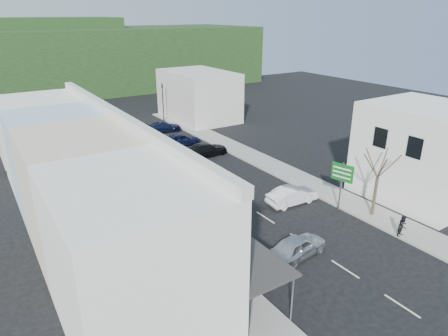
{
  "coord_description": "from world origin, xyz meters",
  "views": [
    {
      "loc": [
        -17.73,
        -21.47,
        15.0
      ],
      "look_at": [
        0.0,
        6.0,
        2.2
      ],
      "focal_mm": 32.0,
      "sensor_mm": 36.0,
      "label": 1
    }
  ],
  "objects_px": {
    "car_silver": "(297,247)",
    "street_tree": "(377,178)",
    "bus": "(172,166)",
    "direction_sign": "(341,187)",
    "traffic_signal": "(163,103)",
    "car_white": "(292,196)",
    "pedestrian_right": "(403,225)",
    "car_red": "(200,213)",
    "pedestrian_left": "(184,227)"
  },
  "relations": [
    {
      "from": "pedestrian_left",
      "to": "traffic_signal",
      "type": "relative_size",
      "value": 0.3
    },
    {
      "from": "car_silver",
      "to": "street_tree",
      "type": "height_order",
      "value": "street_tree"
    },
    {
      "from": "car_silver",
      "to": "street_tree",
      "type": "relative_size",
      "value": 0.67
    },
    {
      "from": "car_silver",
      "to": "bus",
      "type": "bearing_deg",
      "value": -2.6
    },
    {
      "from": "bus",
      "to": "traffic_signal",
      "type": "relative_size",
      "value": 2.08
    },
    {
      "from": "car_silver",
      "to": "pedestrian_right",
      "type": "bearing_deg",
      "value": -113.27
    },
    {
      "from": "traffic_signal",
      "to": "car_silver",
      "type": "bearing_deg",
      "value": 68.06
    },
    {
      "from": "car_white",
      "to": "traffic_signal",
      "type": "bearing_deg",
      "value": -2.18
    },
    {
      "from": "car_white",
      "to": "pedestrian_left",
      "type": "distance_m",
      "value": 10.24
    },
    {
      "from": "car_white",
      "to": "pedestrian_right",
      "type": "xyz_separation_m",
      "value": [
        2.91,
        -8.33,
        0.3
      ]
    },
    {
      "from": "direction_sign",
      "to": "traffic_signal",
      "type": "relative_size",
      "value": 0.73
    },
    {
      "from": "bus",
      "to": "direction_sign",
      "type": "distance_m",
      "value": 15.44
    },
    {
      "from": "car_white",
      "to": "car_red",
      "type": "distance_m",
      "value": 8.1
    },
    {
      "from": "car_red",
      "to": "pedestrian_right",
      "type": "distance_m",
      "value": 14.62
    },
    {
      "from": "bus",
      "to": "pedestrian_right",
      "type": "xyz_separation_m",
      "value": [
        9.18,
        -18.15,
        -0.55
      ]
    },
    {
      "from": "car_white",
      "to": "traffic_signal",
      "type": "distance_m",
      "value": 30.68
    },
    {
      "from": "car_white",
      "to": "direction_sign",
      "type": "bearing_deg",
      "value": -138.23
    },
    {
      "from": "street_tree",
      "to": "car_white",
      "type": "bearing_deg",
      "value": 127.02
    },
    {
      "from": "direction_sign",
      "to": "traffic_signal",
      "type": "bearing_deg",
      "value": 75.8
    },
    {
      "from": "car_white",
      "to": "street_tree",
      "type": "relative_size",
      "value": 0.67
    },
    {
      "from": "car_silver",
      "to": "direction_sign",
      "type": "height_order",
      "value": "direction_sign"
    },
    {
      "from": "bus",
      "to": "pedestrian_right",
      "type": "height_order",
      "value": "bus"
    },
    {
      "from": "car_red",
      "to": "traffic_signal",
      "type": "height_order",
      "value": "traffic_signal"
    },
    {
      "from": "car_silver",
      "to": "pedestrian_right",
      "type": "relative_size",
      "value": 2.59
    },
    {
      "from": "bus",
      "to": "car_silver",
      "type": "height_order",
      "value": "bus"
    },
    {
      "from": "car_red",
      "to": "car_silver",
      "type": "bearing_deg",
      "value": -160.71
    },
    {
      "from": "pedestrian_left",
      "to": "street_tree",
      "type": "relative_size",
      "value": 0.26
    },
    {
      "from": "car_silver",
      "to": "direction_sign",
      "type": "relative_size",
      "value": 1.08
    },
    {
      "from": "traffic_signal",
      "to": "street_tree",
      "type": "bearing_deg",
      "value": 81.79
    },
    {
      "from": "car_white",
      "to": "pedestrian_left",
      "type": "xyz_separation_m",
      "value": [
        -10.24,
        -0.23,
        0.3
      ]
    },
    {
      "from": "pedestrian_right",
      "to": "traffic_signal",
      "type": "bearing_deg",
      "value": 83.98
    },
    {
      "from": "car_silver",
      "to": "car_red",
      "type": "height_order",
      "value": "same"
    },
    {
      "from": "car_red",
      "to": "street_tree",
      "type": "xyz_separation_m",
      "value": [
        11.82,
        -6.52,
        2.58
      ]
    },
    {
      "from": "car_white",
      "to": "direction_sign",
      "type": "height_order",
      "value": "direction_sign"
    },
    {
      "from": "bus",
      "to": "street_tree",
      "type": "relative_size",
      "value": 1.77
    },
    {
      "from": "traffic_signal",
      "to": "car_red",
      "type": "bearing_deg",
      "value": 59.84
    },
    {
      "from": "pedestrian_left",
      "to": "traffic_signal",
      "type": "bearing_deg",
      "value": -32.41
    },
    {
      "from": "car_red",
      "to": "traffic_signal",
      "type": "xyz_separation_m",
      "value": [
        10.39,
        29.08,
        2.09
      ]
    },
    {
      "from": "direction_sign",
      "to": "traffic_signal",
      "type": "height_order",
      "value": "traffic_signal"
    },
    {
      "from": "car_white",
      "to": "traffic_signal",
      "type": "xyz_separation_m",
      "value": [
        2.41,
        30.51,
        2.09
      ]
    },
    {
      "from": "pedestrian_right",
      "to": "direction_sign",
      "type": "distance_m",
      "value": 5.52
    },
    {
      "from": "bus",
      "to": "traffic_signal",
      "type": "xyz_separation_m",
      "value": [
        8.68,
        20.68,
        1.24
      ]
    },
    {
      "from": "car_silver",
      "to": "car_white",
      "type": "bearing_deg",
      "value": -46.64
    },
    {
      "from": "car_white",
      "to": "pedestrian_right",
      "type": "distance_m",
      "value": 8.83
    },
    {
      "from": "pedestrian_left",
      "to": "street_tree",
      "type": "bearing_deg",
      "value": -119.12
    },
    {
      "from": "traffic_signal",
      "to": "direction_sign",
      "type": "bearing_deg",
      "value": 79.49
    },
    {
      "from": "bus",
      "to": "car_white",
      "type": "bearing_deg",
      "value": -54.28
    },
    {
      "from": "car_red",
      "to": "car_white",
      "type": "bearing_deg",
      "value": -102.66
    },
    {
      "from": "bus",
      "to": "car_silver",
      "type": "distance_m",
      "value": 15.96
    },
    {
      "from": "bus",
      "to": "pedestrian_left",
      "type": "distance_m",
      "value": 10.82
    }
  ]
}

